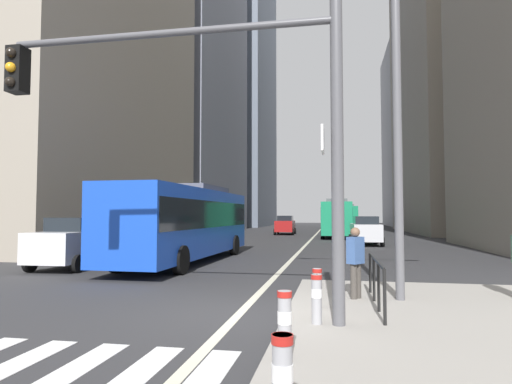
{
  "coord_description": "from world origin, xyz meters",
  "views": [
    {
      "loc": [
        1.97,
        -8.8,
        2.06
      ],
      "look_at": [
        -3.76,
        22.35,
        3.72
      ],
      "focal_mm": 30.19,
      "sensor_mm": 36.0,
      "label": 1
    }
  ],
  "objects_px": {
    "sedan_white_oncoming": "(77,242)",
    "bollard_back": "(317,286)",
    "city_bus_blue_oncoming": "(187,220)",
    "car_receding_near": "(365,230)",
    "bollard_left": "(285,322)",
    "city_bus_red_distant": "(346,216)",
    "car_receding_far": "(350,221)",
    "traffic_signal_gantry": "(213,103)",
    "street_lamp_post": "(396,74)",
    "pedestrian_waiting": "(355,259)",
    "bollard_right": "(317,296)",
    "bollard_front": "(282,379)",
    "city_bus_red_receding": "(338,217)",
    "car_oncoming_mid": "(285,225)"
  },
  "relations": [
    {
      "from": "sedan_white_oncoming",
      "to": "bollard_back",
      "type": "height_order",
      "value": "sedan_white_oncoming"
    },
    {
      "from": "city_bus_blue_oncoming",
      "to": "car_receding_near",
      "type": "height_order",
      "value": "city_bus_blue_oncoming"
    },
    {
      "from": "bollard_left",
      "to": "city_bus_red_distant",
      "type": "bearing_deg",
      "value": 87.8
    },
    {
      "from": "car_receding_far",
      "to": "traffic_signal_gantry",
      "type": "bearing_deg",
      "value": -94.28
    },
    {
      "from": "bollard_left",
      "to": "street_lamp_post",
      "type": "bearing_deg",
      "value": 65.11
    },
    {
      "from": "bollard_back",
      "to": "pedestrian_waiting",
      "type": "bearing_deg",
      "value": 54.46
    },
    {
      "from": "bollard_right",
      "to": "street_lamp_post",
      "type": "bearing_deg",
      "value": 54.74
    },
    {
      "from": "bollard_front",
      "to": "bollard_back",
      "type": "height_order",
      "value": "bollard_front"
    },
    {
      "from": "car_receding_far",
      "to": "street_lamp_post",
      "type": "distance_m",
      "value": 58.5
    },
    {
      "from": "bollard_left",
      "to": "pedestrian_waiting",
      "type": "relative_size",
      "value": 0.56
    },
    {
      "from": "car_receding_near",
      "to": "bollard_left",
      "type": "bearing_deg",
      "value": -96.25
    },
    {
      "from": "city_bus_blue_oncoming",
      "to": "bollard_right",
      "type": "xyz_separation_m",
      "value": [
        6.01,
        -10.16,
        -1.21
      ]
    },
    {
      "from": "car_receding_far",
      "to": "pedestrian_waiting",
      "type": "distance_m",
      "value": 58.39
    },
    {
      "from": "city_bus_red_receding",
      "to": "street_lamp_post",
      "type": "relative_size",
      "value": 1.34
    },
    {
      "from": "car_receding_far",
      "to": "bollard_front",
      "type": "distance_m",
      "value": 64.75
    },
    {
      "from": "city_bus_red_distant",
      "to": "pedestrian_waiting",
      "type": "distance_m",
      "value": 49.19
    },
    {
      "from": "bollard_left",
      "to": "car_receding_near",
      "type": "bearing_deg",
      "value": 83.75
    },
    {
      "from": "car_oncoming_mid",
      "to": "bollard_back",
      "type": "relative_size",
      "value": 5.55
    },
    {
      "from": "city_bus_red_receding",
      "to": "city_bus_red_distant",
      "type": "height_order",
      "value": "same"
    },
    {
      "from": "bollard_right",
      "to": "bollard_front",
      "type": "bearing_deg",
      "value": -91.97
    },
    {
      "from": "sedan_white_oncoming",
      "to": "bollard_left",
      "type": "xyz_separation_m",
      "value": [
        9.26,
        -9.64,
        -0.34
      ]
    },
    {
      "from": "city_bus_red_receding",
      "to": "bollard_back",
      "type": "relative_size",
      "value": 13.41
    },
    {
      "from": "bollard_left",
      "to": "pedestrian_waiting",
      "type": "height_order",
      "value": "pedestrian_waiting"
    },
    {
      "from": "sedan_white_oncoming",
      "to": "pedestrian_waiting",
      "type": "height_order",
      "value": "sedan_white_oncoming"
    },
    {
      "from": "car_receding_far",
      "to": "traffic_signal_gantry",
      "type": "relative_size",
      "value": 0.64
    },
    {
      "from": "bollard_back",
      "to": "city_bus_blue_oncoming",
      "type": "bearing_deg",
      "value": 123.97
    },
    {
      "from": "city_bus_red_receding",
      "to": "car_oncoming_mid",
      "type": "height_order",
      "value": "city_bus_red_receding"
    },
    {
      "from": "city_bus_blue_oncoming",
      "to": "city_bus_red_distant",
      "type": "xyz_separation_m",
      "value": [
        7.74,
        41.47,
        0.0
      ]
    },
    {
      "from": "street_lamp_post",
      "to": "sedan_white_oncoming",
      "type": "bearing_deg",
      "value": 155.55
    },
    {
      "from": "city_bus_blue_oncoming",
      "to": "sedan_white_oncoming",
      "type": "relative_size",
      "value": 2.64
    },
    {
      "from": "city_bus_red_receding",
      "to": "city_bus_blue_oncoming",
      "type": "bearing_deg",
      "value": -106.38
    },
    {
      "from": "city_bus_blue_oncoming",
      "to": "bollard_left",
      "type": "bearing_deg",
      "value": -64.97
    },
    {
      "from": "city_bus_red_distant",
      "to": "street_lamp_post",
      "type": "bearing_deg",
      "value": -89.97
    },
    {
      "from": "car_oncoming_mid",
      "to": "car_receding_near",
      "type": "xyz_separation_m",
      "value": [
        7.11,
        -14.43,
        0.0
      ]
    },
    {
      "from": "bollard_front",
      "to": "traffic_signal_gantry",
      "type": "bearing_deg",
      "value": 114.46
    },
    {
      "from": "bollard_front",
      "to": "bollard_back",
      "type": "xyz_separation_m",
      "value": [
        0.09,
        5.18,
        -0.03
      ]
    },
    {
      "from": "city_bus_red_receding",
      "to": "car_receding_near",
      "type": "xyz_separation_m",
      "value": [
        1.78,
        -10.13,
        -0.84
      ]
    },
    {
      "from": "street_lamp_post",
      "to": "city_bus_red_receding",
      "type": "bearing_deg",
      "value": 92.28
    },
    {
      "from": "pedestrian_waiting",
      "to": "street_lamp_post",
      "type": "bearing_deg",
      "value": 1.35
    },
    {
      "from": "car_receding_near",
      "to": "car_receding_far",
      "type": "bearing_deg",
      "value": 89.51
    },
    {
      "from": "traffic_signal_gantry",
      "to": "bollard_back",
      "type": "bearing_deg",
      "value": 35.64
    },
    {
      "from": "bollard_right",
      "to": "car_receding_far",
      "type": "bearing_deg",
      "value": 87.49
    },
    {
      "from": "city_bus_blue_oncoming",
      "to": "city_bus_red_receding",
      "type": "xyz_separation_m",
      "value": [
        6.57,
        22.34,
        -0.0
      ]
    },
    {
      "from": "city_bus_blue_oncoming",
      "to": "traffic_signal_gantry",
      "type": "relative_size",
      "value": 1.71
    },
    {
      "from": "bollard_right",
      "to": "pedestrian_waiting",
      "type": "bearing_deg",
      "value": 72.35
    },
    {
      "from": "city_bus_red_distant",
      "to": "car_receding_near",
      "type": "bearing_deg",
      "value": -88.8
    },
    {
      "from": "city_bus_blue_oncoming",
      "to": "car_receding_near",
      "type": "distance_m",
      "value": 14.82
    },
    {
      "from": "street_lamp_post",
      "to": "bollard_back",
      "type": "relative_size",
      "value": 10.04
    },
    {
      "from": "car_receding_near",
      "to": "car_receding_far",
      "type": "distance_m",
      "value": 38.44
    },
    {
      "from": "bollard_front",
      "to": "car_receding_far",
      "type": "bearing_deg",
      "value": 87.52
    }
  ]
}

